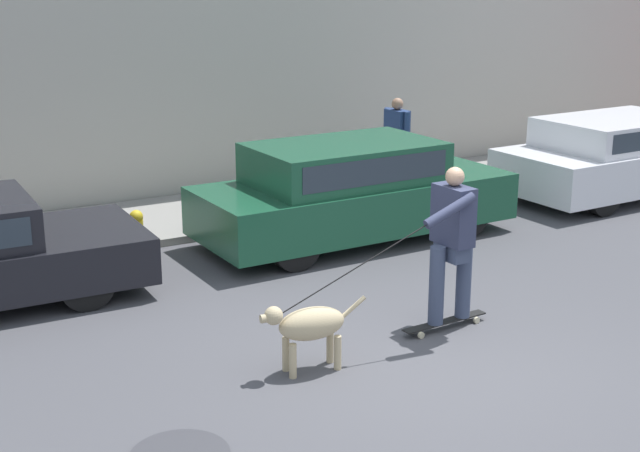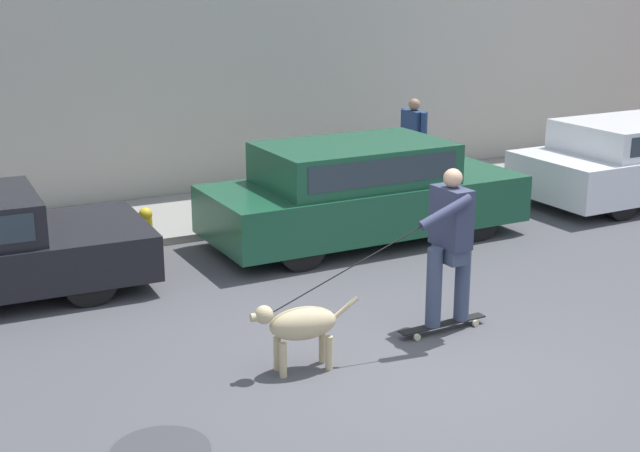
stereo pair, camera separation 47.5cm
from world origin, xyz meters
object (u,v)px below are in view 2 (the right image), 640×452
Objects in this scene: parked_car_1 at (362,193)px; skateboarder at (449,241)px; pedestrian_with_bag at (413,140)px; fire_hydrant at (146,230)px; dog at (300,325)px.

skateboarder reaches higher than parked_car_1.
pedestrian_with_bag is 2.36× the size of fire_hydrant.
dog is 7.00m from pedestrian_with_bag.
dog is 4.10m from fire_hydrant.
skateboarder is at bearing -62.45° from fire_hydrant.
pedestrian_with_bag is at bearing 42.03° from parked_car_1.
parked_car_1 is 1.71× the size of skateboarder.
dog is 1.67× the size of fire_hydrant.
parked_car_1 is 2.94m from fire_hydrant.
skateboarder is (1.76, 0.18, 0.52)m from dog.
dog is at bearing -86.10° from fire_hydrant.
pedestrian_with_bag is 5.03m from fire_hydrant.
fire_hydrant is (-0.28, 4.09, -0.12)m from dog.
parked_car_1 reaches higher than dog.
skateboarder reaches higher than fire_hydrant.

